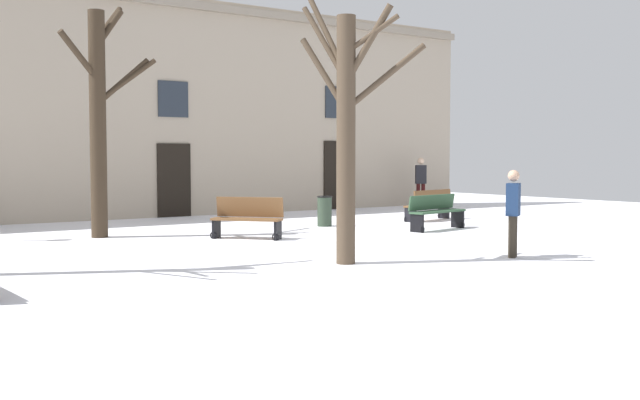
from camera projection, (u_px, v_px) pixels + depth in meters
name	position (u px, v px, depth m)	size (l,w,h in m)	color
ground_plane	(372.00, 246.00, 15.35)	(36.33, 36.33, 0.00)	white
building_facade	(178.00, 105.00, 23.08)	(22.71, 0.60, 6.72)	tan
tree_left_of_center	(100.00, 114.00, 16.94)	(2.26, 1.54, 5.46)	#382B1E
tree_right_of_center	(347.00, 125.00, 12.73)	(1.85, 1.80, 4.83)	#4C3D2D
litter_bin	(325.00, 211.00, 19.80)	(0.41, 0.41, 0.80)	#2D3D2D
bench_back_to_back_right	(248.00, 218.00, 16.76)	(1.38, 1.50, 0.93)	brown
bench_near_center_tree	(436.00, 211.00, 18.83)	(1.92, 0.79, 0.88)	#2D4C33
bench_far_corner	(429.00, 204.00, 21.63)	(1.92, 0.87, 0.89)	brown
person_strolling	(421.00, 180.00, 27.07)	(0.44, 0.38, 1.81)	#350F0F
person_crossing_plaza	(513.00, 209.00, 13.61)	(0.44, 0.40, 1.59)	#2D271E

